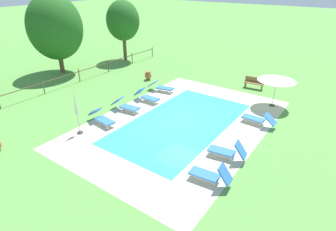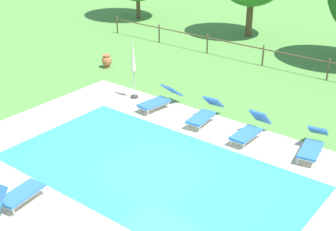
{
  "view_description": "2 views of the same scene",
  "coord_description": "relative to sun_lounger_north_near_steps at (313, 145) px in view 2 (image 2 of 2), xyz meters",
  "views": [
    {
      "loc": [
        -12.48,
        -7.82,
        7.88
      ],
      "look_at": [
        -0.66,
        0.5,
        0.6
      ],
      "focal_mm": 29.62,
      "sensor_mm": 36.0,
      "label": 1
    },
    {
      "loc": [
        7.96,
        -9.53,
        7.74
      ],
      "look_at": [
        -0.92,
        1.87,
        0.93
      ],
      "focal_mm": 50.59,
      "sensor_mm": 36.0,
      "label": 2
    }
  ],
  "objects": [
    {
      "name": "sun_lounger_south_near_corner",
      "position": [
        -4.11,
        -0.16,
        0.01
      ],
      "size": [
        0.8,
        2.03,
        0.87
      ],
      "color": "#3370BC",
      "rests_on": "ground"
    },
    {
      "name": "pool_deck_paving",
      "position": [
        -3.4,
        -3.96,
        -0.37
      ],
      "size": [
        13.6,
        9.22,
        0.01
      ],
      "primitive_type": "cube",
      "color": "beige",
      "rests_on": "ground"
    },
    {
      "name": "sun_lounger_north_near_steps",
      "position": [
        0.0,
        0.0,
        0.0
      ],
      "size": [
        0.94,
        2.08,
        0.82
      ],
      "color": "#3370BC",
      "rests_on": "ground"
    },
    {
      "name": "ground_plane",
      "position": [
        -3.4,
        -3.96,
        -0.37
      ],
      "size": [
        160.0,
        160.0,
        0.0
      ],
      "primitive_type": "plane",
      "color": "#599342"
    },
    {
      "name": "sun_lounger_north_far",
      "position": [
        -6.24,
        -0.19,
        0.0
      ],
      "size": [
        0.86,
        2.05,
        0.85
      ],
      "color": "#3370BC",
      "rests_on": "ground"
    },
    {
      "name": "sun_lounger_south_far",
      "position": [
        -2.13,
        -0.3,
        0.01
      ],
      "size": [
        0.63,
        1.94,
        0.92
      ],
      "color": "#3370BC",
      "rests_on": "ground"
    },
    {
      "name": "perimeter_fence",
      "position": [
        -3.79,
        6.91,
        0.32
      ],
      "size": [
        22.99,
        0.08,
        1.05
      ],
      "color": "brown",
      "rests_on": "ground"
    },
    {
      "name": "swimming_pool_water",
      "position": [
        -3.4,
        -3.96,
        -0.36
      ],
      "size": [
        9.5,
        5.11,
        0.01
      ],
      "primitive_type": "cube",
      "color": "#38C6D1",
      "rests_on": "ground"
    },
    {
      "name": "terracotta_urn_by_tree",
      "position": [
        -11.28,
        1.99,
        -0.02
      ],
      "size": [
        0.49,
        0.49,
        0.65
      ],
      "color": "#B7663D",
      "rests_on": "ground"
    },
    {
      "name": "pool_coping_rim",
      "position": [
        -3.4,
        -3.96,
        -0.36
      ],
      "size": [
        9.98,
        5.59,
        0.01
      ],
      "color": "beige",
      "rests_on": "ground"
    },
    {
      "name": "sun_lounger_north_mid",
      "position": [
        -5.19,
        -7.71,
        0.03
      ],
      "size": [
        0.85,
        1.89,
        1.01
      ],
      "color": "#3370BC",
      "rests_on": "ground"
    },
    {
      "name": "patio_umbrella_closed_row_mid_west",
      "position": [
        -7.73,
        0.0,
        1.24
      ],
      "size": [
        0.32,
        0.32,
        2.54
      ],
      "color": "#383838",
      "rests_on": "ground"
    }
  ]
}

